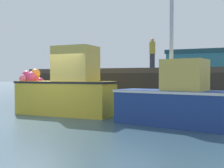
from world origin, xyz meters
TOP-DOWN VIEW (x-y plane):
  - ground at (0.00, 0.00)m, footprint 120.00×160.00m
  - pier at (2.74, 6.90)m, footprint 14.29×6.16m
  - fishing_boat_near_left at (0.10, 1.49)m, footprint 4.25×1.46m
  - fishing_boat_near_right at (4.74, 0.73)m, footprint 3.91×1.98m
  - dockworker at (2.18, 7.06)m, footprint 0.34×0.34m
  - warehouse at (2.53, 30.26)m, footprint 9.53×4.91m

SIDE VIEW (x-z plane):
  - ground at x=0.00m, z-range -0.10..0.00m
  - fishing_boat_near_right at x=4.74m, z-range -1.57..3.23m
  - fishing_boat_near_left at x=0.10m, z-range -0.32..2.53m
  - pier at x=2.74m, z-range 0.63..2.66m
  - warehouse at x=2.53m, z-range 0.02..5.05m
  - dockworker at x=2.18m, z-range 2.04..3.78m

